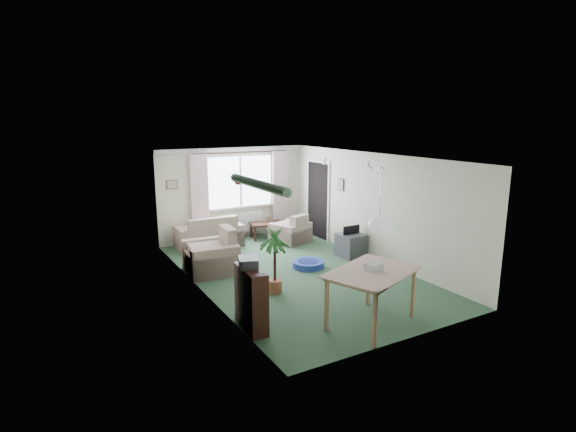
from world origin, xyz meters
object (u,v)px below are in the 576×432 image
dining_table (371,298)px  armchair_left (210,251)px  bookshelf (251,299)px  coffee_table (268,230)px  pet_bed (308,264)px  armchair_corner (290,228)px  sofa (209,231)px  houseplant (275,259)px  tv_cube (351,245)px

dining_table → armchair_left: bearing=110.9°
armchair_left → bookshelf: size_ratio=1.07×
coffee_table → pet_bed: (-0.34, -2.57, -0.14)m
armchair_corner → dining_table: size_ratio=0.62×
sofa → armchair_corner: (1.94, -0.66, -0.02)m
houseplant → coffee_table: bearing=65.0°
armchair_left → coffee_table: (2.27, 1.84, -0.25)m
houseplant → pet_bed: 1.69m
pet_bed → dining_table: bearing=-101.9°
armchair_left → tv_cube: armchair_left is taller
armchair_corner → armchair_left: bearing=4.7°
bookshelf → pet_bed: (2.27, 2.01, -0.41)m
armchair_corner → pet_bed: bearing=51.5°
armchair_corner → pet_bed: (-0.64, -1.91, -0.31)m
dining_table → tv_cube: bearing=57.8°
sofa → tv_cube: bearing=137.0°
armchair_left → bookshelf: bookshelf is taller
sofa → pet_bed: (1.30, -2.57, -0.33)m
sofa → houseplant: size_ratio=1.21×
sofa → tv_cube: size_ratio=2.70×
sofa → pet_bed: size_ratio=2.35×
armchair_left → houseplant: bearing=25.6°
armchair_left → pet_bed: armchair_left is taller
armchair_corner → armchair_left: 2.83m
houseplant → dining_table: 2.00m
dining_table → tv_cube: size_ratio=2.31×
armchair_corner → bookshelf: 4.88m
armchair_left → houseplant: houseplant is taller
pet_bed → houseplant: bearing=-144.4°
armchair_left → sofa: bearing=165.7°
armchair_corner → dining_table: dining_table is taller
sofa → tv_cube: 3.52m
armchair_corner → coffee_table: armchair_corner is taller
pet_bed → sofa: bearing=116.8°
sofa → bookshelf: (-0.97, -4.58, 0.09)m
armchair_corner → armchair_left: (-2.57, -1.17, 0.08)m
armchair_corner → coffee_table: 0.75m
bookshelf → tv_cube: bearing=35.5°
armchair_left → bookshelf: (-0.34, -2.75, 0.02)m
sofa → dining_table: size_ratio=1.17×
armchair_corner → coffee_table: size_ratio=0.90×
sofa → tv_cube: (2.57, -2.40, -0.13)m
bookshelf → armchair_left: bearing=86.7°
coffee_table → dining_table: dining_table is taller
armchair_left → pet_bed: size_ratio=1.54×
coffee_table → dining_table: (-0.92, -5.35, 0.21)m
sofa → dining_table: bearing=97.5°
houseplant → armchair_left: bearing=111.1°
coffee_table → tv_cube: (0.93, -2.40, 0.06)m
tv_cube → pet_bed: size_ratio=0.87×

